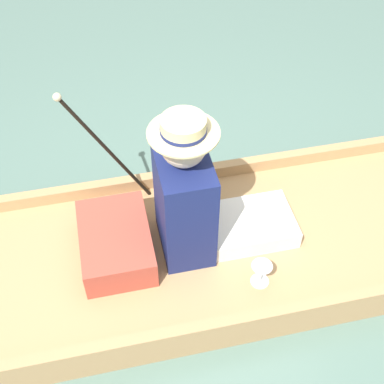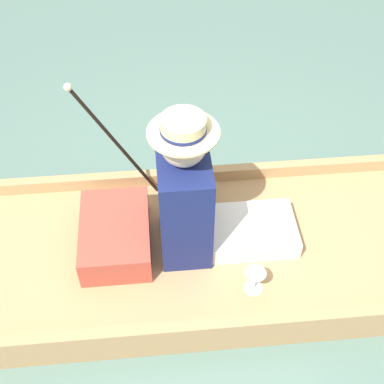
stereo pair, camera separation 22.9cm
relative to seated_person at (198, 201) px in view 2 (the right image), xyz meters
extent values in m
plane|color=slate|center=(0.04, 0.02, -0.47)|extent=(16.00, 16.00, 0.00)
cube|color=tan|center=(0.04, 0.02, -0.40)|extent=(1.09, 3.33, 0.14)
cube|color=tan|center=(-0.48, 0.02, -0.29)|extent=(0.06, 3.33, 0.08)
cube|color=tan|center=(0.56, 0.02, -0.29)|extent=(0.06, 3.33, 0.08)
cube|color=#B24738|center=(-0.01, -0.45, -0.24)|extent=(0.53, 0.37, 0.18)
cube|color=white|center=(0.00, 0.30, -0.28)|extent=(0.34, 0.48, 0.11)
cube|color=navy|center=(0.00, -0.07, -0.02)|extent=(0.38, 0.26, 0.62)
cube|color=beige|center=(0.00, 0.06, 0.02)|extent=(0.04, 0.01, 0.34)
cube|color=white|center=(-0.11, 0.06, 0.05)|extent=(0.02, 0.01, 0.37)
cube|color=white|center=(0.11, 0.06, 0.05)|extent=(0.02, 0.01, 0.37)
sphere|color=beige|center=(0.00, -0.07, 0.39)|extent=(0.22, 0.22, 0.22)
cylinder|color=beige|center=(0.00, -0.07, 0.46)|extent=(0.33, 0.33, 0.01)
cylinder|color=beige|center=(0.00, -0.07, 0.50)|extent=(0.21, 0.21, 0.07)
cylinder|color=navy|center=(0.00, -0.07, 0.48)|extent=(0.21, 0.21, 0.02)
ellipsoid|color=#846042|center=(-0.34, 0.00, -0.20)|extent=(0.18, 0.15, 0.26)
sphere|color=#846042|center=(-0.34, 0.00, -0.01)|extent=(0.15, 0.15, 0.15)
sphere|color=brown|center=(-0.34, 0.06, -0.02)|extent=(0.06, 0.06, 0.06)
sphere|color=#846042|center=(-0.39, 0.00, 0.05)|extent=(0.06, 0.06, 0.06)
sphere|color=#846042|center=(-0.28, 0.00, 0.05)|extent=(0.06, 0.06, 0.06)
cylinder|color=#846042|center=(-0.43, 0.00, -0.15)|extent=(0.10, 0.07, 0.11)
cylinder|color=#846042|center=(-0.24, 0.00, -0.15)|extent=(0.10, 0.07, 0.11)
sphere|color=#846042|center=(-0.38, 0.04, -0.30)|extent=(0.07, 0.07, 0.07)
sphere|color=#846042|center=(-0.29, 0.04, -0.30)|extent=(0.07, 0.07, 0.07)
cylinder|color=silver|center=(0.33, 0.25, -0.33)|extent=(0.10, 0.10, 0.01)
cylinder|color=silver|center=(0.33, 0.25, -0.28)|extent=(0.01, 0.01, 0.09)
cone|color=silver|center=(0.33, 0.25, -0.21)|extent=(0.11, 0.11, 0.05)
cylinder|color=black|center=(-0.41, -0.41, 0.06)|extent=(0.02, 0.42, 0.79)
sphere|color=beige|center=(-0.41, -0.61, 0.45)|extent=(0.04, 0.04, 0.04)
camera|label=1|loc=(1.78, -0.43, 2.02)|focal=50.00mm
camera|label=2|loc=(1.81, -0.20, 2.02)|focal=50.00mm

